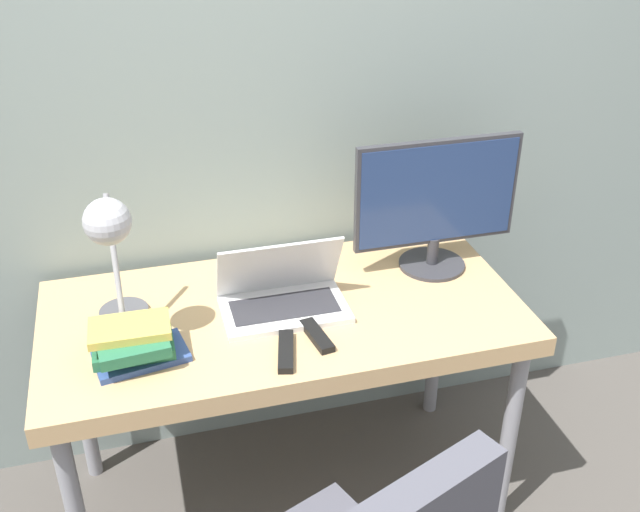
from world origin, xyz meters
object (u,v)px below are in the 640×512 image
object	(u,v)px
laptop	(282,295)
desk_lamp	(111,239)
monitor	(437,201)
book_stack	(134,343)

from	to	relation	value
laptop	desk_lamp	bearing A→B (deg)	-173.33
laptop	monitor	size ratio (longest dim) A/B	0.69
laptop	monitor	xyz separation A→B (m)	(0.52, 0.12, 0.18)
desk_lamp	book_stack	size ratio (longest dim) A/B	1.71
laptop	monitor	bearing A→B (deg)	12.83
desk_lamp	laptop	bearing A→B (deg)	6.67
laptop	monitor	world-z (taller)	monitor
monitor	desk_lamp	xyz separation A→B (m)	(-0.97, -0.17, 0.09)
monitor	desk_lamp	distance (m)	0.99
laptop	desk_lamp	xyz separation A→B (m)	(-0.45, -0.05, 0.27)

